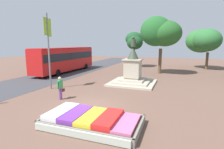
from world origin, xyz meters
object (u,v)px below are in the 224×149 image
at_px(banner_pole, 49,47).
at_px(city_bus, 65,58).
at_px(statue_monument, 133,73).
at_px(pedestrian_with_handbag, 60,87).
at_px(flower_planter, 91,120).

height_order(banner_pole, city_bus, banner_pole).
height_order(statue_monument, banner_pole, banner_pole).
xyz_separation_m(city_bus, pedestrian_with_handbag, (7.31, -11.08, -1.06)).
bearing_deg(pedestrian_with_handbag, banner_pole, 140.43).
bearing_deg(statue_monument, flower_planter, -88.30).
distance_m(statue_monument, city_bus, 11.83).
xyz_separation_m(flower_planter, statue_monument, (-0.30, 10.02, 0.86)).
bearing_deg(flower_planter, banner_pole, 142.01).
height_order(banner_pole, pedestrian_with_handbag, banner_pole).
bearing_deg(pedestrian_with_handbag, city_bus, 123.42).
relative_size(banner_pole, city_bus, 0.57).
bearing_deg(pedestrian_with_handbag, statue_monument, 61.76).
xyz_separation_m(statue_monument, pedestrian_with_handbag, (-3.75, -6.99, -0.17)).
distance_m(flower_planter, statue_monument, 10.07).
bearing_deg(flower_planter, pedestrian_with_handbag, 143.15).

